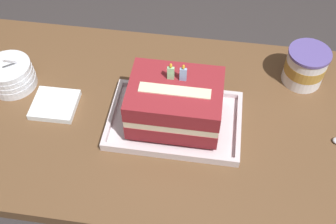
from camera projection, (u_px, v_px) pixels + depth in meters
name	position (u px, v px, depth m)	size (l,w,h in m)	color
dining_table	(162.00, 141.00, 1.19)	(1.22, 0.65, 0.76)	brown
foil_tray	(175.00, 121.00, 1.08)	(0.35, 0.23, 0.02)	silver
birthday_cake	(175.00, 103.00, 1.02)	(0.23, 0.17, 0.17)	maroon
bowl_stack	(11.00, 75.00, 1.14)	(0.13, 0.13, 0.12)	white
ice_cream_tub	(305.00, 66.00, 1.14)	(0.12, 0.12, 0.11)	white
napkin_pile	(55.00, 105.00, 1.11)	(0.12, 0.11, 0.02)	white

